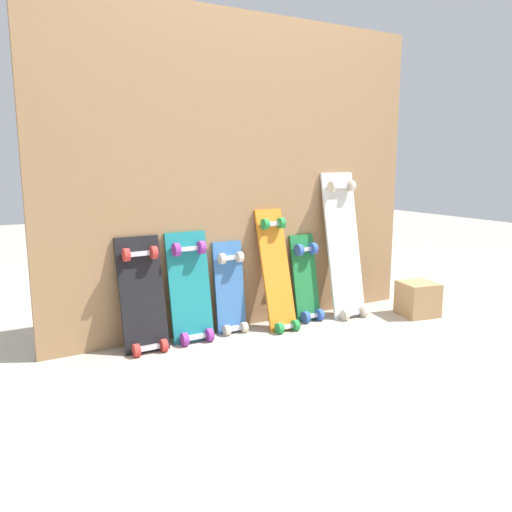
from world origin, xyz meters
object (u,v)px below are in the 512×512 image
(skateboard_orange, at_px, (277,275))
(wooden_crate, at_px, (418,299))
(skateboard_black, at_px, (143,301))
(skateboard_teal, at_px, (191,293))
(skateboard_green, at_px, (307,283))
(skateboard_white, at_px, (344,250))
(skateboard_blue, at_px, (230,293))

(skateboard_orange, relative_size, wooden_crate, 3.56)
(skateboard_black, xyz_separation_m, skateboard_teal, (0.26, 0.01, 0.00))
(skateboard_green, bearing_deg, wooden_crate, -23.85)
(skateboard_white, bearing_deg, skateboard_teal, 177.99)
(skateboard_black, distance_m, skateboard_green, 1.02)
(skateboard_teal, xyz_separation_m, skateboard_orange, (0.52, -0.05, 0.05))
(skateboard_green, bearing_deg, skateboard_blue, 177.21)
(skateboard_blue, xyz_separation_m, skateboard_white, (0.76, -0.06, 0.19))
(skateboard_black, height_order, skateboard_white, skateboard_white)
(skateboard_black, xyz_separation_m, wooden_crate, (1.66, -0.28, -0.15))
(skateboard_black, xyz_separation_m, skateboard_orange, (0.78, -0.03, 0.05))
(skateboard_green, xyz_separation_m, skateboard_white, (0.26, -0.03, 0.18))
(skateboard_teal, xyz_separation_m, skateboard_green, (0.75, -0.00, -0.03))
(skateboard_teal, xyz_separation_m, skateboard_white, (1.01, -0.04, 0.15))
(skateboard_green, distance_m, skateboard_white, 0.32)
(skateboard_green, relative_size, wooden_crate, 2.74)
(skateboard_orange, xyz_separation_m, wooden_crate, (0.88, -0.24, -0.20))
(skateboard_black, height_order, skateboard_orange, skateboard_orange)
(wooden_crate, bearing_deg, skateboard_teal, 168.31)
(skateboard_teal, bearing_deg, skateboard_white, -2.01)
(skateboard_black, distance_m, wooden_crate, 1.69)
(skateboard_black, height_order, wooden_crate, skateboard_black)
(skateboard_teal, xyz_separation_m, skateboard_blue, (0.25, 0.02, -0.04))
(wooden_crate, bearing_deg, skateboard_black, 170.55)
(skateboard_teal, distance_m, skateboard_green, 0.75)
(skateboard_green, bearing_deg, skateboard_teal, 179.72)
(skateboard_teal, distance_m, skateboard_orange, 0.52)
(skateboard_black, distance_m, skateboard_teal, 0.26)
(skateboard_orange, bearing_deg, skateboard_blue, 166.07)
(skateboard_white, bearing_deg, wooden_crate, -33.15)
(skateboard_white, height_order, wooden_crate, skateboard_white)
(skateboard_green, height_order, wooden_crate, skateboard_green)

